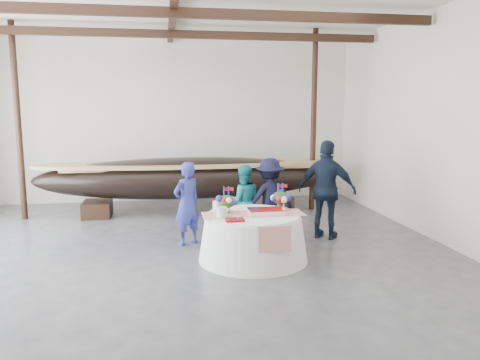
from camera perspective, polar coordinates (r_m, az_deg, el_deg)
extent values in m
cube|color=#3D3D42|center=(7.63, -7.12, -11.15)|extent=(10.00, 12.00, 0.01)
cube|color=silver|center=(13.17, -8.31, 7.27)|extent=(10.00, 0.02, 4.50)
cube|color=silver|center=(1.24, 1.53, -7.97)|extent=(10.00, 0.02, 4.50)
cube|color=silver|center=(8.87, 26.99, 5.63)|extent=(0.02, 12.00, 4.50)
cube|color=black|center=(8.82, -8.08, 19.55)|extent=(9.80, 0.12, 0.18)
cube|color=black|center=(11.29, -8.36, 17.19)|extent=(9.80, 0.12, 0.18)
cylinder|color=black|center=(11.85, -25.43, 6.33)|extent=(0.14, 0.14, 4.50)
cylinder|color=black|center=(11.98, 8.96, 7.10)|extent=(0.14, 0.14, 4.50)
cube|color=black|center=(11.75, -17.00, -3.38)|extent=(0.65, 0.83, 0.37)
cube|color=black|center=(11.98, 4.63, -2.79)|extent=(0.65, 0.83, 0.37)
ellipsoid|color=black|center=(11.53, -6.13, 0.25)|extent=(7.42, 1.48, 1.02)
cube|color=#9E7A4C|center=(11.49, -6.16, 1.62)|extent=(5.94, 0.97, 0.06)
cone|color=white|center=(8.08, 1.60, -7.05)|extent=(1.87, 1.87, 0.77)
cylinder|color=white|center=(7.98, 1.61, -4.31)|extent=(1.59, 1.59, 0.04)
cube|color=red|center=(7.98, 1.61, -4.15)|extent=(1.74, 0.57, 0.01)
cube|color=white|center=(8.01, 3.19, -3.86)|extent=(0.60, 0.40, 0.07)
cylinder|color=white|center=(7.73, -2.25, -3.95)|extent=(0.18, 0.18, 0.17)
cylinder|color=white|center=(8.18, -2.72, -3.21)|extent=(0.18, 0.18, 0.18)
cube|color=maroon|center=(7.51, -0.65, -4.88)|extent=(0.30, 0.24, 0.03)
cone|color=silver|center=(7.96, 5.44, -3.79)|extent=(0.09, 0.09, 0.12)
imported|color=navy|center=(8.92, -6.51, -2.87)|extent=(0.69, 0.64, 1.59)
imported|color=teal|center=(9.30, 0.36, -2.65)|extent=(0.75, 0.60, 1.49)
imported|color=black|center=(9.33, 3.65, -2.26)|extent=(1.13, 0.78, 1.61)
imported|color=black|center=(9.40, 10.55, -1.20)|extent=(1.22, 1.05, 1.97)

